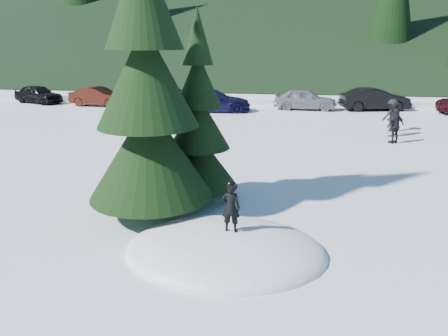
# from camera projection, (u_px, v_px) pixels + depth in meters

# --- Properties ---
(ground) EXTENTS (200.00, 200.00, 0.00)m
(ground) POSITION_uv_depth(u_px,v_px,m) (225.00, 252.00, 9.64)
(ground) COLOR white
(ground) RESTS_ON ground
(snow_mound) EXTENTS (4.48, 3.52, 0.96)m
(snow_mound) POSITION_uv_depth(u_px,v_px,m) (225.00, 252.00, 9.64)
(snow_mound) COLOR white
(snow_mound) RESTS_ON ground
(spruce_tall) EXTENTS (3.20, 3.20, 8.60)m
(spruce_tall) POSITION_uv_depth(u_px,v_px,m) (147.00, 90.00, 10.71)
(spruce_tall) COLOR #301F10
(spruce_tall) RESTS_ON ground
(spruce_short) EXTENTS (2.20, 2.20, 5.37)m
(spruce_short) POSITION_uv_depth(u_px,v_px,m) (199.00, 129.00, 12.25)
(spruce_short) COLOR #301F10
(spruce_short) RESTS_ON ground
(child_skier) EXTENTS (0.42, 0.29, 1.10)m
(child_skier) POSITION_uv_depth(u_px,v_px,m) (231.00, 208.00, 9.41)
(child_skier) COLOR black
(child_skier) RESTS_ON snow_mound
(adult_0) EXTENTS (0.96, 0.97, 1.58)m
(adult_0) POSITION_uv_depth(u_px,v_px,m) (392.00, 120.00, 20.90)
(adult_0) COLOR black
(adult_0) RESTS_ON ground
(adult_1) EXTENTS (0.99, 0.81, 1.58)m
(adult_1) POSITION_uv_depth(u_px,v_px,m) (395.00, 126.00, 19.46)
(adult_1) COLOR black
(adult_1) RESTS_ON ground
(adult_2) EXTENTS (1.21, 1.00, 1.63)m
(adult_2) POSITION_uv_depth(u_px,v_px,m) (392.00, 115.00, 22.03)
(adult_2) COLOR black
(adult_2) RESTS_ON ground
(car_0) EXTENTS (4.14, 2.81, 1.31)m
(car_0) POSITION_uv_depth(u_px,v_px,m) (38.00, 94.00, 31.75)
(car_0) COLOR black
(car_0) RESTS_ON ground
(car_1) EXTENTS (4.09, 1.78, 1.31)m
(car_1) POSITION_uv_depth(u_px,v_px,m) (99.00, 97.00, 30.37)
(car_1) COLOR #341009
(car_1) RESTS_ON ground
(car_2) EXTENTS (4.75, 3.05, 1.22)m
(car_2) POSITION_uv_depth(u_px,v_px,m) (164.00, 102.00, 27.97)
(car_2) COLOR #505258
(car_2) RESTS_ON ground
(car_3) EXTENTS (5.08, 2.53, 1.42)m
(car_3) POSITION_uv_depth(u_px,v_px,m) (213.00, 100.00, 28.09)
(car_3) COLOR #0F0E33
(car_3) RESTS_ON ground
(car_4) EXTENTS (4.16, 1.88, 1.39)m
(car_4) POSITION_uv_depth(u_px,v_px,m) (305.00, 99.00, 28.83)
(car_4) COLOR gray
(car_4) RESTS_ON ground
(car_5) EXTENTS (4.62, 2.39, 1.45)m
(car_5) POSITION_uv_depth(u_px,v_px,m) (375.00, 99.00, 28.55)
(car_5) COLOR black
(car_5) RESTS_ON ground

